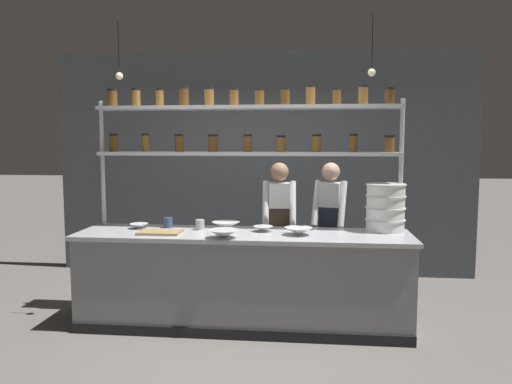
{
  "coord_description": "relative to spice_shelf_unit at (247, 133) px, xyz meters",
  "views": [
    {
      "loc": [
        0.62,
        -4.69,
        1.8
      ],
      "look_at": [
        0.1,
        0.2,
        1.3
      ],
      "focal_mm": 35.0,
      "sensor_mm": 36.0,
      "label": 1
    }
  ],
  "objects": [
    {
      "name": "chef_left",
      "position": [
        0.31,
        0.32,
        -0.99
      ],
      "size": [
        0.37,
        0.29,
        1.57
      ],
      "rotation": [
        0.0,
        0.0,
        0.06
      ],
      "color": "black",
      "rests_on": "ground_plane"
    },
    {
      "name": "cutting_board",
      "position": [
        -0.78,
        -0.45,
        -0.95
      ],
      "size": [
        0.4,
        0.26,
        0.02
      ],
      "color": "#A88456",
      "rests_on": "prep_counter"
    },
    {
      "name": "prep_bowl_near_right",
      "position": [
        -1.07,
        -0.21,
        -0.93
      ],
      "size": [
        0.18,
        0.18,
        0.05
      ],
      "color": "silver",
      "rests_on": "prep_counter"
    },
    {
      "name": "serving_cup_front",
      "position": [
        -0.79,
        -0.13,
        -0.91
      ],
      "size": [
        0.09,
        0.09,
        0.11
      ],
      "color": "#334C70",
      "rests_on": "prep_counter"
    },
    {
      "name": "prep_bowl_center_back",
      "position": [
        0.19,
        -0.24,
        -0.93
      ],
      "size": [
        0.19,
        0.19,
        0.05
      ],
      "color": "silver",
      "rests_on": "prep_counter"
    },
    {
      "name": "container_stack",
      "position": [
        1.37,
        -0.08,
        -0.73
      ],
      "size": [
        0.39,
        0.39,
        0.46
      ],
      "color": "white",
      "rests_on": "prep_counter"
    },
    {
      "name": "prep_bowl_near_left",
      "position": [
        -0.14,
        -0.61,
        -0.92
      ],
      "size": [
        0.28,
        0.28,
        0.08
      ],
      "color": "silver",
      "rests_on": "prep_counter"
    },
    {
      "name": "chef_center",
      "position": [
        0.86,
        0.47,
        -0.99
      ],
      "size": [
        0.41,
        0.33,
        1.56
      ],
      "rotation": [
        0.0,
        0.0,
        -0.26
      ],
      "color": "black",
      "rests_on": "ground_plane"
    },
    {
      "name": "pendant_light_row",
      "position": [
        -0.0,
        -0.33,
        0.56
      ],
      "size": [
        2.44,
        0.07,
        0.55
      ],
      "color": "black"
    },
    {
      "name": "spice_shelf_unit",
      "position": [
        0.0,
        0.0,
        0.0
      ],
      "size": [
        3.09,
        0.28,
        2.34
      ],
      "color": "#B7BABF",
      "rests_on": "ground_plane"
    },
    {
      "name": "ground_plane",
      "position": [
        0.0,
        -0.33,
        -1.88
      ],
      "size": [
        40.0,
        40.0,
        0.0
      ],
      "primitive_type": "plane",
      "color": "slate"
    },
    {
      "name": "back_wall",
      "position": [
        0.0,
        1.68,
        -0.39
      ],
      "size": [
        5.61,
        0.12,
        2.98
      ],
      "primitive_type": "cube",
      "color": "#4C5156",
      "rests_on": "ground_plane"
    },
    {
      "name": "prep_bowl_center_front",
      "position": [
        0.53,
        -0.39,
        -0.92
      ],
      "size": [
        0.26,
        0.26,
        0.07
      ],
      "color": "silver",
      "rests_on": "prep_counter"
    },
    {
      "name": "prep_counter",
      "position": [
        0.0,
        -0.33,
        -1.42
      ],
      "size": [
        3.21,
        0.76,
        0.92
      ],
      "color": "gray",
      "rests_on": "ground_plane"
    },
    {
      "name": "serving_cup_by_board",
      "position": [
        -0.45,
        -0.2,
        -0.91
      ],
      "size": [
        0.09,
        0.09,
        0.1
      ],
      "color": "#B2B7BC",
      "rests_on": "prep_counter"
    },
    {
      "name": "prep_bowl_far_left",
      "position": [
        -0.2,
        -0.16,
        -0.92
      ],
      "size": [
        0.28,
        0.28,
        0.08
      ],
      "color": "silver",
      "rests_on": "prep_counter"
    }
  ]
}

